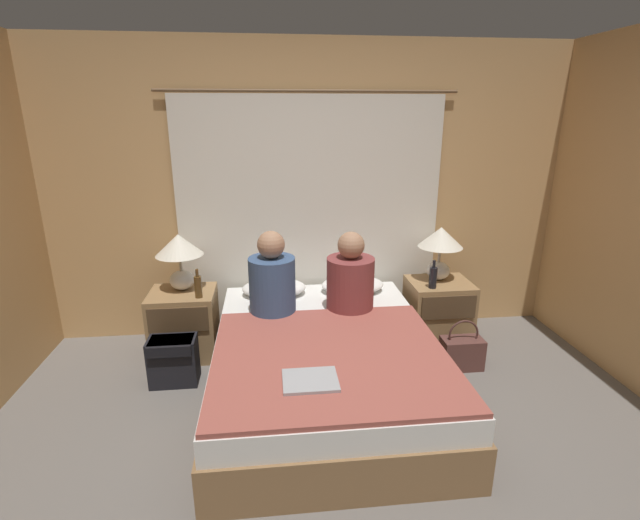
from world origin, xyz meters
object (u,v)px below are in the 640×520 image
(beer_bottle_on_left_stand, at_px, (198,286))
(laptop_on_bed, at_px, (310,380))
(person_left_in_bed, at_px, (272,281))
(person_right_in_bed, at_px, (350,279))
(lamp_left, at_px, (179,252))
(pillow_left, at_px, (274,288))
(pillow_right, at_px, (352,285))
(handbag_on_floor, at_px, (462,352))
(nightstand_right, at_px, (438,312))
(nightstand_left, at_px, (184,323))
(bed, at_px, (325,366))
(backpack_on_floor, at_px, (173,358))
(lamp_right, at_px, (440,244))
(beer_bottle_on_right_stand, at_px, (433,277))

(beer_bottle_on_left_stand, height_order, laptop_on_bed, beer_bottle_on_left_stand)
(person_left_in_bed, distance_m, beer_bottle_on_left_stand, 0.60)
(person_right_in_bed, xyz_separation_m, laptop_on_bed, (-0.40, -1.02, -0.21))
(lamp_left, distance_m, pillow_left, 0.82)
(pillow_right, distance_m, handbag_on_floor, 1.03)
(pillow_right, bearing_deg, person_left_in_bed, -150.59)
(person_left_in_bed, bearing_deg, pillow_left, 87.92)
(nightstand_right, height_order, lamp_left, lamp_left)
(person_right_in_bed, distance_m, laptop_on_bed, 1.11)
(nightstand_left, relative_size, handbag_on_floor, 1.35)
(bed, relative_size, backpack_on_floor, 5.70)
(lamp_right, xyz_separation_m, person_left_in_bed, (-1.42, -0.36, -0.14))
(bed, xyz_separation_m, handbag_on_floor, (1.11, 0.24, -0.09))
(laptop_on_bed, bearing_deg, pillow_right, 70.81)
(handbag_on_floor, bearing_deg, beer_bottle_on_left_stand, 170.52)
(person_right_in_bed, relative_size, beer_bottle_on_left_stand, 2.70)
(nightstand_left, xyz_separation_m, lamp_right, (2.14, 0.07, 0.59))
(pillow_left, relative_size, person_left_in_bed, 0.82)
(nightstand_right, bearing_deg, beer_bottle_on_left_stand, -176.45)
(lamp_left, distance_m, beer_bottle_on_left_stand, 0.33)
(person_right_in_bed, height_order, beer_bottle_on_left_stand, person_right_in_bed)
(lamp_right, relative_size, pillow_right, 0.87)
(bed, relative_size, beer_bottle_on_left_stand, 8.81)
(nightstand_left, height_order, pillow_left, pillow_left)
(pillow_right, height_order, person_left_in_bed, person_left_in_bed)
(person_left_in_bed, height_order, beer_bottle_on_right_stand, person_left_in_bed)
(lamp_left, xyz_separation_m, beer_bottle_on_right_stand, (2.03, -0.20, -0.22))
(nightstand_left, relative_size, pillow_right, 1.04)
(beer_bottle_on_left_stand, xyz_separation_m, backpack_on_floor, (-0.17, -0.31, -0.44))
(beer_bottle_on_left_stand, distance_m, laptop_on_bed, 1.41)
(pillow_left, distance_m, pillow_right, 0.67)
(nightstand_right, height_order, person_right_in_bed, person_right_in_bed)
(bed, relative_size, handbag_on_floor, 5.00)
(lamp_left, bearing_deg, pillow_left, 1.88)
(lamp_right, xyz_separation_m, handbag_on_floor, (0.04, -0.53, -0.73))
(lamp_right, bearing_deg, person_right_in_bed, -156.53)
(pillow_left, xyz_separation_m, person_right_in_bed, (0.58, -0.38, 0.19))
(pillow_left, bearing_deg, nightstand_right, -3.92)
(pillow_left, relative_size, handbag_on_floor, 1.30)
(pillow_right, height_order, backpack_on_floor, pillow_right)
(nightstand_left, relative_size, person_right_in_bed, 0.88)
(beer_bottle_on_left_stand, relative_size, handbag_on_floor, 0.57)
(pillow_left, height_order, person_left_in_bed, person_left_in_bed)
(lamp_left, height_order, laptop_on_bed, lamp_left)
(nightstand_right, distance_m, person_right_in_bed, 0.98)
(laptop_on_bed, bearing_deg, pillow_left, 97.27)
(nightstand_right, distance_m, beer_bottle_on_left_stand, 2.02)
(handbag_on_floor, bearing_deg, person_right_in_bed, 168.58)
(nightstand_right, xyz_separation_m, backpack_on_floor, (-2.16, -0.43, -0.07))
(bed, height_order, handbag_on_floor, bed)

